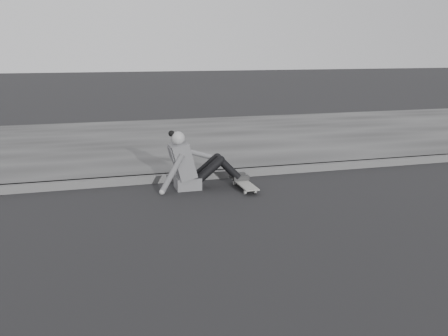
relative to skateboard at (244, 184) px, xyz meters
name	(u,v)px	position (x,y,z in m)	size (l,w,h in m)	color
ground	(322,229)	(0.33, -1.85, -0.07)	(80.00, 80.00, 0.00)	black
curb	(249,172)	(0.33, 0.73, -0.01)	(24.00, 0.16, 0.12)	#494949
sidewalk	(205,140)	(0.33, 3.75, -0.01)	(24.00, 6.00, 0.12)	#393939
skateboard	(244,184)	(0.00, 0.00, 0.00)	(0.20, 0.78, 0.09)	#9B9B96
seated_woman	(192,165)	(-0.73, 0.25, 0.29)	(1.38, 0.46, 0.88)	#525255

